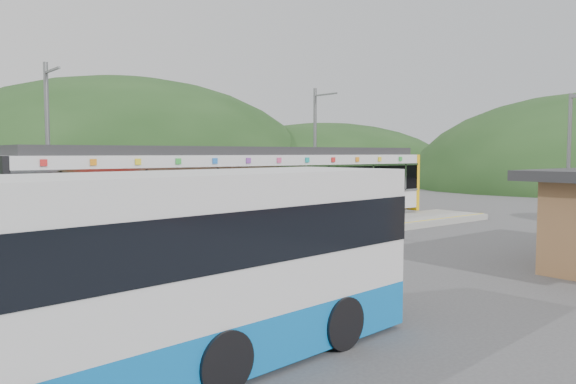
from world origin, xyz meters
TOP-DOWN VIEW (x-y plane):
  - ground at (0.00, 0.00)m, footprint 120.00×120.00m
  - hills at (6.19, 5.29)m, footprint 146.00×149.00m
  - platform at (0.00, 3.30)m, footprint 26.00×3.20m
  - yellow_line at (0.00, 2.00)m, footprint 26.00×0.10m
  - train at (0.71, 6.00)m, footprint 20.44×3.01m
  - catenary_mast_west at (-7.00, 8.56)m, footprint 0.18×1.80m
  - catenary_mast_east at (7.00, 8.56)m, footprint 0.18×1.80m
  - bus at (-10.78, -6.50)m, footprint 11.85×3.76m
  - lamp_post at (4.75, -6.20)m, footprint 0.46×1.02m

SIDE VIEW (x-z plane):
  - ground at x=0.00m, z-range 0.00..0.00m
  - hills at x=6.19m, z-range -13.00..13.00m
  - platform at x=0.00m, z-range 0.00..0.30m
  - yellow_line at x=0.00m, z-range 0.30..0.31m
  - bus at x=-10.78m, z-range -0.06..3.12m
  - train at x=0.71m, z-range 0.19..3.93m
  - lamp_post at x=4.75m, z-range 0.54..5.93m
  - catenary_mast_west at x=-7.00m, z-range 0.15..7.15m
  - catenary_mast_east at x=7.00m, z-range 0.15..7.15m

